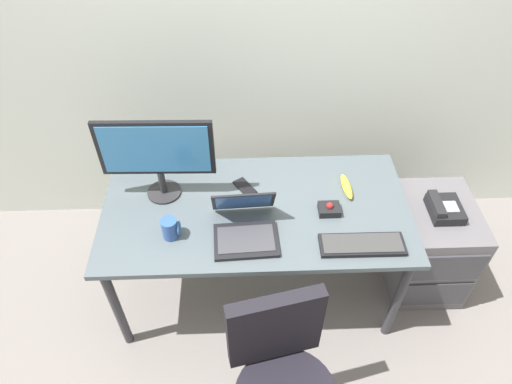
{
  "coord_description": "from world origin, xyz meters",
  "views": [
    {
      "loc": [
        -0.06,
        -1.62,
        2.48
      ],
      "look_at": [
        0.0,
        0.0,
        0.84
      ],
      "focal_mm": 32.31,
      "sensor_mm": 36.0,
      "label": 1
    }
  ],
  "objects_px": {
    "keyboard": "(362,245)",
    "trackball_mouse": "(329,209)",
    "laptop": "(245,226)",
    "cell_phone": "(245,187)",
    "banana": "(347,187)",
    "monitor_main": "(156,153)",
    "coffee_mug": "(171,228)",
    "desk_phone": "(444,208)",
    "file_cabinet": "(428,245)"
  },
  "relations": [
    {
      "from": "desk_phone",
      "to": "cell_phone",
      "type": "relative_size",
      "value": 1.41
    },
    {
      "from": "laptop",
      "to": "trackball_mouse",
      "type": "bearing_deg",
      "value": 15.62
    },
    {
      "from": "laptop",
      "to": "trackball_mouse",
      "type": "relative_size",
      "value": 3.1
    },
    {
      "from": "monitor_main",
      "to": "trackball_mouse",
      "type": "height_order",
      "value": "monitor_main"
    },
    {
      "from": "keyboard",
      "to": "cell_phone",
      "type": "xyz_separation_m",
      "value": [
        -0.56,
        0.42,
        -0.01
      ]
    },
    {
      "from": "trackball_mouse",
      "to": "keyboard",
      "type": "bearing_deg",
      "value": -61.22
    },
    {
      "from": "file_cabinet",
      "to": "laptop",
      "type": "height_order",
      "value": "laptop"
    },
    {
      "from": "laptop",
      "to": "banana",
      "type": "xyz_separation_m",
      "value": [
        0.55,
        0.28,
        -0.03
      ]
    },
    {
      "from": "file_cabinet",
      "to": "trackball_mouse",
      "type": "bearing_deg",
      "value": -172.67
    },
    {
      "from": "cell_phone",
      "to": "coffee_mug",
      "type": "bearing_deg",
      "value": -171.42
    },
    {
      "from": "coffee_mug",
      "to": "cell_phone",
      "type": "xyz_separation_m",
      "value": [
        0.37,
        0.32,
        -0.05
      ]
    },
    {
      "from": "file_cabinet",
      "to": "trackball_mouse",
      "type": "distance_m",
      "value": 0.79
    },
    {
      "from": "keyboard",
      "to": "trackball_mouse",
      "type": "relative_size",
      "value": 3.74
    },
    {
      "from": "cell_phone",
      "to": "laptop",
      "type": "bearing_deg",
      "value": -123.67
    },
    {
      "from": "trackball_mouse",
      "to": "banana",
      "type": "bearing_deg",
      "value": 53.91
    },
    {
      "from": "laptop",
      "to": "coffee_mug",
      "type": "bearing_deg",
      "value": -178.7
    },
    {
      "from": "desk_phone",
      "to": "laptop",
      "type": "bearing_deg",
      "value": -170.07
    },
    {
      "from": "laptop",
      "to": "desk_phone",
      "type": "bearing_deg",
      "value": 9.93
    },
    {
      "from": "banana",
      "to": "trackball_mouse",
      "type": "bearing_deg",
      "value": -126.09
    },
    {
      "from": "trackball_mouse",
      "to": "coffee_mug",
      "type": "xyz_separation_m",
      "value": [
        -0.8,
        -0.13,
        0.03
      ]
    },
    {
      "from": "monitor_main",
      "to": "banana",
      "type": "bearing_deg",
      "value": -0.41
    },
    {
      "from": "file_cabinet",
      "to": "keyboard",
      "type": "height_order",
      "value": "keyboard"
    },
    {
      "from": "desk_phone",
      "to": "file_cabinet",
      "type": "bearing_deg",
      "value": 63.22
    },
    {
      "from": "laptop",
      "to": "cell_phone",
      "type": "distance_m",
      "value": 0.32
    },
    {
      "from": "monitor_main",
      "to": "file_cabinet",
      "type": "bearing_deg",
      "value": -3.2
    },
    {
      "from": "desk_phone",
      "to": "coffee_mug",
      "type": "xyz_separation_m",
      "value": [
        -1.44,
        -0.2,
        0.13
      ]
    },
    {
      "from": "keyboard",
      "to": "trackball_mouse",
      "type": "xyz_separation_m",
      "value": [
        -0.13,
        0.23,
        0.01
      ]
    },
    {
      "from": "file_cabinet",
      "to": "laptop",
      "type": "xyz_separation_m",
      "value": [
        -1.09,
        -0.21,
        0.46
      ]
    },
    {
      "from": "desk_phone",
      "to": "laptop",
      "type": "height_order",
      "value": "laptop"
    },
    {
      "from": "keyboard",
      "to": "laptop",
      "type": "distance_m",
      "value": 0.57
    },
    {
      "from": "laptop",
      "to": "file_cabinet",
      "type": "bearing_deg",
      "value": 10.7
    },
    {
      "from": "keyboard",
      "to": "laptop",
      "type": "xyz_separation_m",
      "value": [
        -0.56,
        0.11,
        0.04
      ]
    },
    {
      "from": "keyboard",
      "to": "desk_phone",
      "type": "bearing_deg",
      "value": 29.64
    },
    {
      "from": "cell_phone",
      "to": "banana",
      "type": "distance_m",
      "value": 0.55
    },
    {
      "from": "banana",
      "to": "file_cabinet",
      "type": "bearing_deg",
      "value": -8.26
    },
    {
      "from": "file_cabinet",
      "to": "banana",
      "type": "height_order",
      "value": "banana"
    },
    {
      "from": "monitor_main",
      "to": "laptop",
      "type": "xyz_separation_m",
      "value": [
        0.43,
        -0.29,
        -0.23
      ]
    },
    {
      "from": "trackball_mouse",
      "to": "coffee_mug",
      "type": "relative_size",
      "value": 0.98
    },
    {
      "from": "banana",
      "to": "desk_phone",
      "type": "bearing_deg",
      "value": -10.12
    },
    {
      "from": "file_cabinet",
      "to": "desk_phone",
      "type": "height_order",
      "value": "desk_phone"
    },
    {
      "from": "desk_phone",
      "to": "keyboard",
      "type": "xyz_separation_m",
      "value": [
        -0.52,
        -0.3,
        0.09
      ]
    },
    {
      "from": "desk_phone",
      "to": "coffee_mug",
      "type": "bearing_deg",
      "value": -172.2
    },
    {
      "from": "keyboard",
      "to": "coffee_mug",
      "type": "bearing_deg",
      "value": 173.88
    },
    {
      "from": "laptop",
      "to": "banana",
      "type": "bearing_deg",
      "value": 27.16
    },
    {
      "from": "file_cabinet",
      "to": "trackball_mouse",
      "type": "xyz_separation_m",
      "value": [
        -0.65,
        -0.08,
        0.44
      ]
    },
    {
      "from": "monitor_main",
      "to": "banana",
      "type": "distance_m",
      "value": 1.02
    },
    {
      "from": "monitor_main",
      "to": "keyboard",
      "type": "height_order",
      "value": "monitor_main"
    },
    {
      "from": "keyboard",
      "to": "banana",
      "type": "relative_size",
      "value": 2.16
    },
    {
      "from": "coffee_mug",
      "to": "laptop",
      "type": "bearing_deg",
      "value": 1.3
    },
    {
      "from": "monitor_main",
      "to": "coffee_mug",
      "type": "bearing_deg",
      "value": -77.15
    }
  ]
}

